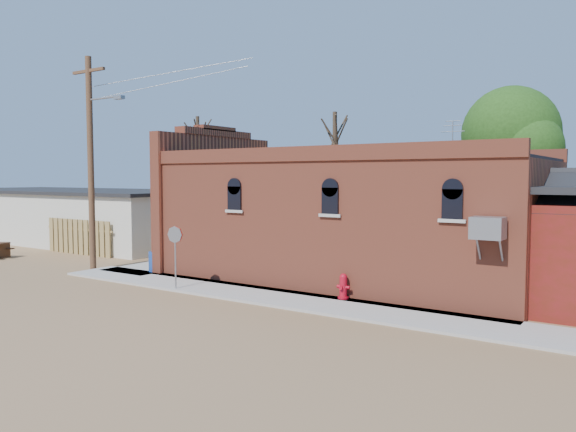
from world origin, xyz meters
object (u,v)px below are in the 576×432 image
Objects in this scene: utility_pole at (91,158)px; fire_hydrant at (343,286)px; stop_sign at (175,241)px; trash_barrel at (155,262)px; brick_bar at (344,219)px.

utility_pole reaches higher than fire_hydrant.
stop_sign is (-5.66, -1.80, 1.28)m from fire_hydrant.
utility_pole is at bearing -177.59° from stop_sign.
trash_barrel is (-3.24, 2.05, -1.27)m from stop_sign.
fire_hydrant is 8.90m from trash_barrel.
brick_bar is 6.65m from stop_sign.
trash_barrel is at bearing 167.46° from fire_hydrant.
utility_pole is at bearing -163.32° from trash_barrel.
utility_pole is (-9.79, -4.29, 2.43)m from brick_bar.
stop_sign is at bearing -32.38° from trash_barrel.
stop_sign is (-3.71, -5.49, -0.58)m from brick_bar.
brick_bar is 19.90× the size of trash_barrel.
fire_hydrant is (11.74, 0.60, -4.29)m from utility_pole.
utility_pole reaches higher than brick_bar.
stop_sign is 4.04m from trash_barrel.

